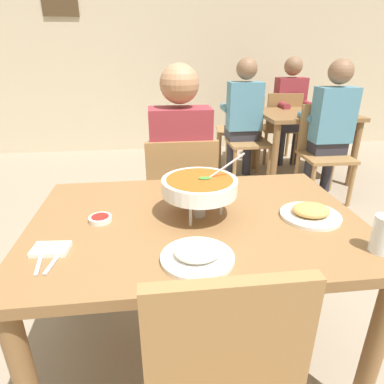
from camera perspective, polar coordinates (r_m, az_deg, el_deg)
The scene contains 21 objects.
ground_plane at distance 1.81m, azimuth 0.64°, elevation -25.92°, with size 16.00×16.00×0.00m, color gray.
cafe_rear_partition at distance 4.94m, azimuth -5.57°, elevation 24.72°, with size 10.00×0.10×3.00m, color beige.
dining_table_main at distance 1.39m, azimuth 0.76°, elevation -8.33°, with size 1.32×0.90×0.75m.
chair_diner_main at distance 2.09m, azimuth -1.93°, elevation -0.90°, with size 0.44×0.44×0.90m.
diner_main at distance 2.04m, azimuth -2.10°, elevation 5.54°, with size 0.40×0.45×1.31m.
curry_bowl at distance 1.30m, azimuth 1.32°, elevation 0.96°, with size 0.33×0.30×0.26m.
rice_plate at distance 1.07m, azimuth 0.94°, elevation -10.78°, with size 0.24×0.24×0.06m.
appetizer_plate at distance 1.41m, azimuth 19.90°, elevation -3.41°, with size 0.24×0.24×0.06m.
sauce_dish at distance 1.35m, azimuth -15.62°, elevation -4.47°, with size 0.09×0.09×0.02m.
napkin_folded at distance 1.22m, azimuth -23.30°, elevation -9.11°, with size 0.12×0.08×0.02m, color white.
fork_utensil at distance 1.19m, azimuth -24.83°, elevation -10.54°, with size 0.01×0.17×0.01m, color silver.
spoon_utensil at distance 1.17m, azimuth -22.47°, elevation -10.56°, with size 0.01×0.17×0.01m, color silver.
drink_glass at distance 1.26m, azimuth 30.15°, elevation -6.64°, with size 0.07×0.07×0.13m.
dining_table_far at distance 3.93m, azimuth 18.90°, elevation 11.00°, with size 1.00×0.80×0.75m.
chair_bg_left at distance 3.79m, azimuth 9.43°, elevation 9.90°, with size 0.44×0.44×0.90m.
chair_bg_middle at distance 3.47m, azimuth 21.75°, elevation 7.31°, with size 0.45×0.45×0.90m.
chair_bg_right at distance 4.41m, azimuth 15.12°, elevation 11.30°, with size 0.50×0.50×0.90m.
chair_bg_corner at distance 4.29m, azimuth 8.67°, elevation 11.49°, with size 0.50×0.50×0.90m.
patron_bg_left at distance 3.74m, azimuth 8.87°, elevation 13.44°, with size 0.40×0.45×1.31m.
patron_bg_middle at distance 3.44m, azimuth 22.85°, elevation 11.09°, with size 0.40×0.45×1.31m.
patron_bg_right at distance 4.40m, azimuth 16.68°, elevation 14.23°, with size 0.40×0.45×1.31m.
Camera 1 is at (-0.16, -1.17, 1.37)m, focal length 30.74 mm.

